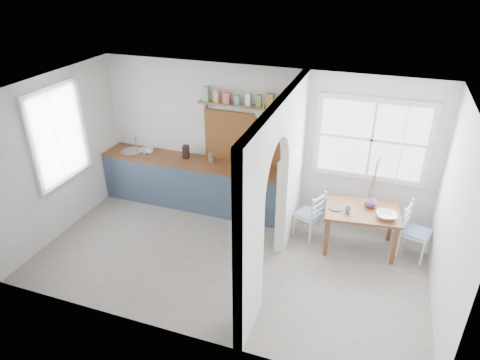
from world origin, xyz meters
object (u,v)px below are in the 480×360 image
(kettle, at_px, (283,168))
(vase, at_px, (371,201))
(dining_table, at_px, (360,229))
(chair_right, at_px, (416,232))
(chair_left, at_px, (309,214))

(kettle, xyz_separation_m, vase, (1.46, -0.20, -0.24))
(kettle, distance_m, vase, 1.50)
(dining_table, height_order, kettle, kettle)
(kettle, relative_size, vase, 1.30)
(dining_table, distance_m, chair_right, 0.82)
(chair_right, distance_m, kettle, 2.28)
(kettle, bearing_deg, chair_right, 1.73)
(dining_table, bearing_deg, chair_right, -1.57)
(chair_left, bearing_deg, kettle, -92.39)
(chair_right, bearing_deg, kettle, 99.99)
(chair_left, relative_size, vase, 4.07)
(chair_left, distance_m, chair_right, 1.64)
(dining_table, relative_size, kettle, 4.21)
(chair_right, height_order, kettle, kettle)
(chair_left, height_order, chair_right, chair_right)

